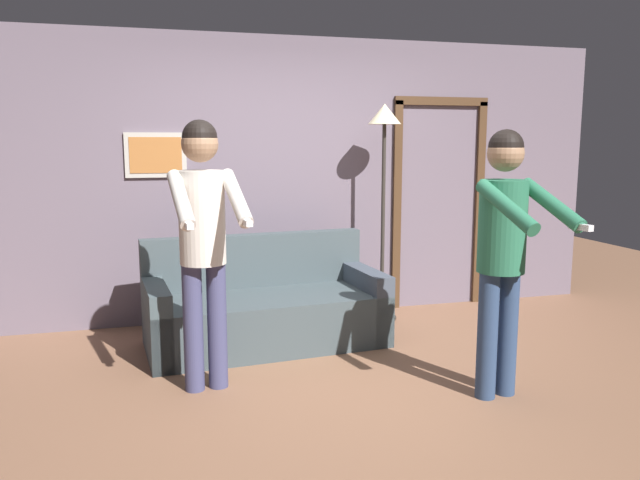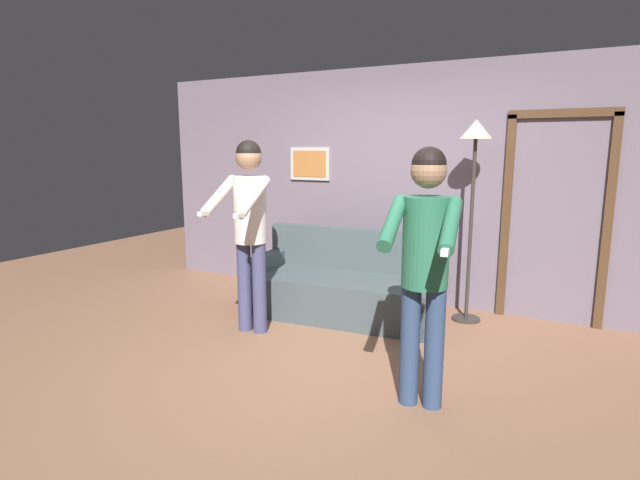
{
  "view_description": "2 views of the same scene",
  "coord_description": "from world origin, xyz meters",
  "px_view_note": "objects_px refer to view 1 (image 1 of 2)",
  "views": [
    {
      "loc": [
        -1.21,
        -3.81,
        1.65
      ],
      "look_at": [
        -0.2,
        -0.13,
        1.05
      ],
      "focal_mm": 35.0,
      "sensor_mm": 36.0,
      "label": 1
    },
    {
      "loc": [
        1.78,
        -3.45,
        1.71
      ],
      "look_at": [
        0.02,
        -0.08,
        1.01
      ],
      "focal_mm": 28.0,
      "sensor_mm": 36.0,
      "label": 2
    }
  ],
  "objects_px": {
    "person_standing_right": "(504,238)",
    "person_standing_left": "(203,228)",
    "torchiere_lamp": "(384,146)",
    "couch": "(265,311)"
  },
  "relations": [
    {
      "from": "torchiere_lamp",
      "to": "person_standing_left",
      "type": "distance_m",
      "value": 2.22
    },
    {
      "from": "person_standing_right",
      "to": "person_standing_left",
      "type": "bearing_deg",
      "value": 161.12
    },
    {
      "from": "torchiere_lamp",
      "to": "person_standing_right",
      "type": "relative_size",
      "value": 1.15
    },
    {
      "from": "torchiere_lamp",
      "to": "person_standing_left",
      "type": "bearing_deg",
      "value": -143.7
    },
    {
      "from": "couch",
      "to": "person_standing_right",
      "type": "relative_size",
      "value": 1.14
    },
    {
      "from": "person_standing_left",
      "to": "person_standing_right",
      "type": "xyz_separation_m",
      "value": [
        1.82,
        -0.62,
        -0.05
      ]
    },
    {
      "from": "person_standing_left",
      "to": "torchiere_lamp",
      "type": "bearing_deg",
      "value": 36.3
    },
    {
      "from": "couch",
      "to": "person_standing_left",
      "type": "bearing_deg",
      "value": -122.85
    },
    {
      "from": "person_standing_left",
      "to": "couch",
      "type": "bearing_deg",
      "value": 57.15
    },
    {
      "from": "person_standing_right",
      "to": "couch",
      "type": "bearing_deg",
      "value": 130.64
    }
  ]
}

